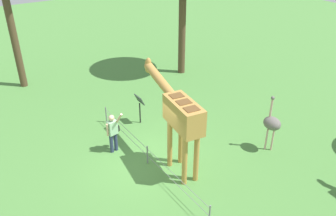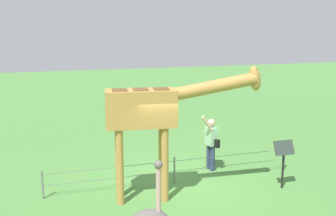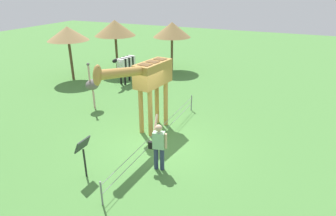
% 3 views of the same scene
% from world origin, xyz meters
% --- Properties ---
extents(ground_plane, '(60.00, 60.00, 0.00)m').
position_xyz_m(ground_plane, '(0.00, 0.00, 0.00)').
color(ground_plane, '#4C843D').
extents(giraffe, '(3.94, 1.02, 3.35)m').
position_xyz_m(giraffe, '(-0.78, -0.64, 2.22)').
color(giraffe, '#BC8942').
rests_on(giraffe, ground_plane).
extents(visitor, '(0.59, 0.57, 1.75)m').
position_xyz_m(visitor, '(1.38, 0.83, 0.90)').
color(visitor, navy).
rests_on(visitor, ground_plane).
extents(info_sign, '(0.56, 0.21, 1.32)m').
position_xyz_m(info_sign, '(2.65, -1.05, 0.95)').
color(info_sign, black).
rests_on(info_sign, ground_plane).
extents(wire_fence, '(7.05, 0.05, 0.75)m').
position_xyz_m(wire_fence, '(0.00, 0.16, 0.40)').
color(wire_fence, slate).
rests_on(wire_fence, ground_plane).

